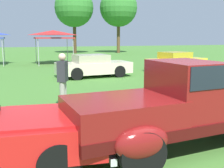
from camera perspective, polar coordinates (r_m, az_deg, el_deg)
ground_plane at (r=5.31m, az=15.96°, el=-14.32°), size 120.00×120.00×0.00m
feature_pickup_truck at (r=5.36m, az=14.57°, el=-4.19°), size 4.56×2.05×1.70m
show_car_cream at (r=14.74m, az=-4.01°, el=3.86°), size 4.13×2.00×1.22m
show_car_yellow at (r=17.88m, az=13.57°, el=4.67°), size 4.21×2.46×1.22m
spectator_between_cars at (r=8.05m, az=-10.43°, el=0.95°), size 0.38×0.46×1.69m
canopy_tent_center_field at (r=22.19m, az=-12.39°, el=10.39°), size 2.92×2.92×2.71m
treeline_mid_left at (r=37.21m, az=-8.09°, el=15.78°), size 5.13×5.13×8.61m
treeline_center at (r=37.90m, az=1.40°, el=15.88°), size 5.10×5.10×8.67m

